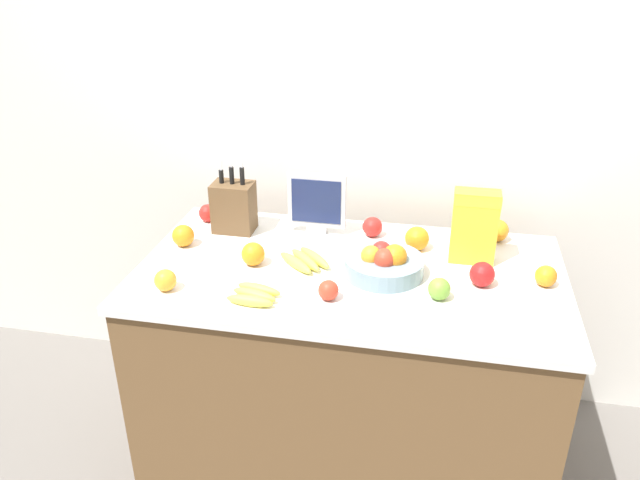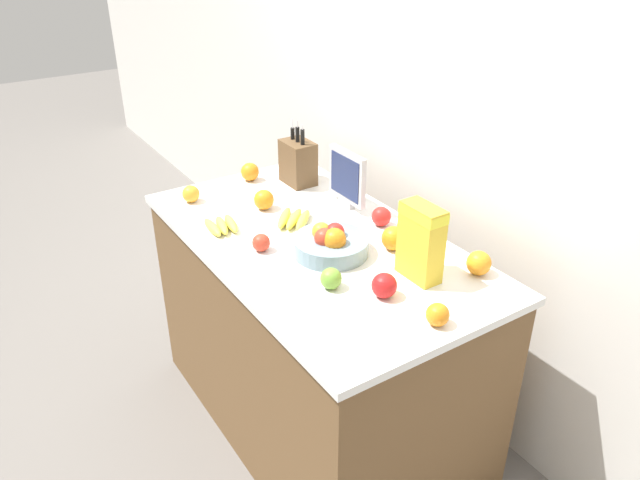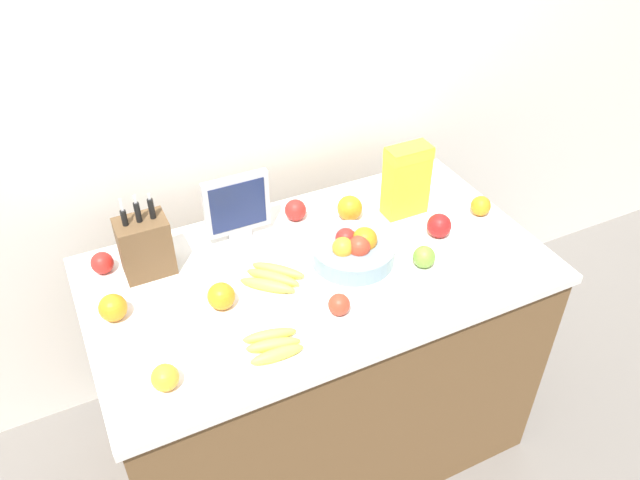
% 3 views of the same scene
% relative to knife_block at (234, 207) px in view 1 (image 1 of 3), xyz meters
% --- Properties ---
extents(ground_plane, '(14.00, 14.00, 0.00)m').
position_rel_knife_block_xyz_m(ground_plane, '(0.49, -0.22, -1.01)').
color(ground_plane, slate).
extents(wall_back, '(9.00, 0.06, 2.60)m').
position_rel_knife_block_xyz_m(wall_back, '(0.49, 0.40, 0.29)').
color(wall_back, silver).
rests_on(wall_back, ground_plane).
extents(counter, '(1.47, 0.82, 0.91)m').
position_rel_knife_block_xyz_m(counter, '(0.49, -0.22, -0.55)').
color(counter, brown).
rests_on(counter, ground_plane).
extents(knife_block, '(0.16, 0.11, 0.29)m').
position_rel_knife_block_xyz_m(knife_block, '(0.00, 0.00, 0.00)').
color(knife_block, brown).
rests_on(knife_block, counter).
extents(small_monitor, '(0.22, 0.03, 0.24)m').
position_rel_knife_block_xyz_m(small_monitor, '(0.32, 0.04, 0.03)').
color(small_monitor, '#B7B7BC').
rests_on(small_monitor, counter).
extents(cereal_box, '(0.16, 0.08, 0.26)m').
position_rel_knife_block_xyz_m(cereal_box, '(0.91, -0.08, 0.05)').
color(cereal_box, gold).
rests_on(cereal_box, counter).
extents(fruit_bowl, '(0.27, 0.27, 0.12)m').
position_rel_knife_block_xyz_m(fruit_bowl, '(0.61, -0.24, -0.06)').
color(fruit_bowl, gray).
rests_on(fruit_bowl, counter).
extents(banana_bunch_left, '(0.16, 0.13, 0.04)m').
position_rel_knife_block_xyz_m(banana_bunch_left, '(0.23, -0.49, -0.08)').
color(banana_bunch_left, yellow).
rests_on(banana_bunch_left, counter).
extents(banana_bunch_right, '(0.21, 0.20, 0.04)m').
position_rel_knife_block_xyz_m(banana_bunch_right, '(0.33, -0.23, -0.08)').
color(banana_bunch_right, yellow).
rests_on(banana_bunch_right, counter).
extents(apple_front, '(0.07, 0.07, 0.07)m').
position_rel_knife_block_xyz_m(apple_front, '(0.80, -0.36, -0.06)').
color(apple_front, '#6B9E33').
rests_on(apple_front, counter).
extents(apple_rear, '(0.08, 0.08, 0.08)m').
position_rel_knife_block_xyz_m(apple_rear, '(0.94, -0.25, -0.06)').
color(apple_rear, red).
rests_on(apple_rear, counter).
extents(apple_by_knife_block, '(0.07, 0.07, 0.07)m').
position_rel_knife_block_xyz_m(apple_by_knife_block, '(0.46, -0.44, -0.07)').
color(apple_by_knife_block, red).
rests_on(apple_by_knife_block, counter).
extents(apple_rightmost, '(0.08, 0.08, 0.08)m').
position_rel_knife_block_xyz_m(apple_rightmost, '(0.54, 0.05, -0.06)').
color(apple_rightmost, red).
rests_on(apple_rightmost, counter).
extents(apple_near_bananas, '(0.07, 0.07, 0.07)m').
position_rel_knife_block_xyz_m(apple_near_bananas, '(-0.13, 0.06, -0.06)').
color(apple_near_bananas, red).
rests_on(apple_near_bananas, counter).
extents(orange_back_center, '(0.08, 0.08, 0.08)m').
position_rel_knife_block_xyz_m(orange_back_center, '(-0.14, -0.17, -0.06)').
color(orange_back_center, orange).
rests_on(orange_back_center, counter).
extents(orange_near_bowl, '(0.09, 0.09, 0.09)m').
position_rel_knife_block_xyz_m(orange_near_bowl, '(0.71, -0.03, -0.05)').
color(orange_near_bowl, orange).
rests_on(orange_near_bowl, counter).
extents(orange_mid_left, '(0.09, 0.09, 0.09)m').
position_rel_knife_block_xyz_m(orange_mid_left, '(1.00, 0.11, -0.06)').
color(orange_mid_left, orange).
rests_on(orange_mid_left, counter).
extents(orange_front_left, '(0.07, 0.07, 0.07)m').
position_rel_knife_block_xyz_m(orange_front_left, '(1.14, -0.21, -0.06)').
color(orange_front_left, orange).
rests_on(orange_front_left, counter).
extents(orange_mid_right, '(0.08, 0.08, 0.08)m').
position_rel_knife_block_xyz_m(orange_mid_right, '(0.15, -0.26, -0.06)').
color(orange_mid_right, orange).
rests_on(orange_mid_right, counter).
extents(orange_front_right, '(0.07, 0.07, 0.07)m').
position_rel_knife_block_xyz_m(orange_front_right, '(-0.07, -0.48, -0.06)').
color(orange_front_right, orange).
rests_on(orange_front_right, counter).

